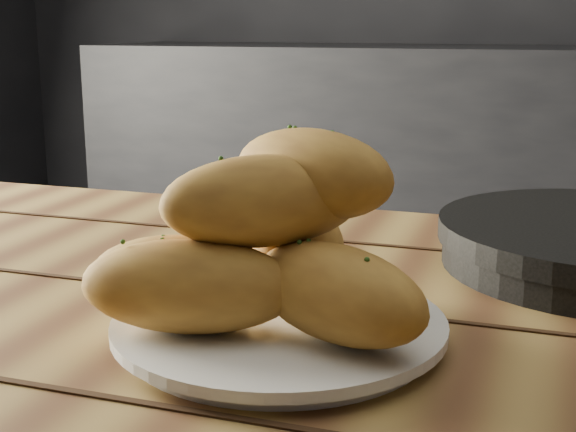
{
  "coord_description": "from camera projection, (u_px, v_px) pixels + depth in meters",
  "views": [
    {
      "loc": [
        0.2,
        -1.07,
        0.98
      ],
      "look_at": [
        0.01,
        -0.53,
        0.84
      ],
      "focal_mm": 50.0,
      "sensor_mm": 36.0,
      "label": 1
    }
  ],
  "objects": [
    {
      "name": "bread_rolls",
      "position": [
        263.0,
        249.0,
        0.57
      ],
      "size": [
        0.26,
        0.22,
        0.14
      ],
      "color": "#BF8D35",
      "rests_on": "plate"
    },
    {
      "name": "counter",
      "position": [
        491.0,
        181.0,
        2.74
      ],
      "size": [
        2.8,
        0.6,
        0.9
      ],
      "primitive_type": "cube",
      "color": "black",
      "rests_on": "ground"
    },
    {
      "name": "plate",
      "position": [
        279.0,
        329.0,
        0.59
      ],
      "size": [
        0.24,
        0.24,
        0.02
      ],
      "color": "white",
      "rests_on": "table"
    }
  ]
}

